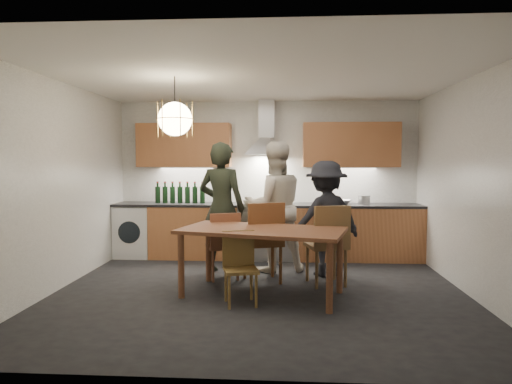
# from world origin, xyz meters

# --- Properties ---
(ground) EXTENTS (5.00, 5.00, 0.00)m
(ground) POSITION_xyz_m (0.00, 0.00, 0.00)
(ground) COLOR black
(ground) RESTS_ON ground
(room_shell) EXTENTS (5.02, 4.52, 2.61)m
(room_shell) POSITION_xyz_m (0.00, 0.00, 1.71)
(room_shell) COLOR white
(room_shell) RESTS_ON ground
(counter_run) EXTENTS (5.00, 0.62, 0.90)m
(counter_run) POSITION_xyz_m (0.02, 1.95, 0.45)
(counter_run) COLOR #D08450
(counter_run) RESTS_ON ground
(range_stove) EXTENTS (0.90, 0.60, 0.92)m
(range_stove) POSITION_xyz_m (0.00, 1.94, 0.44)
(range_stove) COLOR silver
(range_stove) RESTS_ON ground
(wall_fixtures) EXTENTS (4.30, 0.54, 1.10)m
(wall_fixtures) POSITION_xyz_m (0.00, 2.07, 1.87)
(wall_fixtures) COLOR #BB7748
(wall_fixtures) RESTS_ON ground
(pendant_lamp) EXTENTS (0.43, 0.43, 0.70)m
(pendant_lamp) POSITION_xyz_m (-1.00, -0.10, 2.10)
(pendant_lamp) COLOR black
(pendant_lamp) RESTS_ON ground
(dining_table) EXTENTS (2.08, 1.40, 0.80)m
(dining_table) POSITION_xyz_m (0.04, -0.14, 0.71)
(dining_table) COLOR brown
(dining_table) RESTS_ON ground
(chair_back_left) EXTENTS (0.53, 0.53, 0.91)m
(chair_back_left) POSITION_xyz_m (-0.51, 0.53, 0.52)
(chair_back_left) COLOR brown
(chair_back_left) RESTS_ON ground
(chair_back_mid) EXTENTS (0.60, 0.60, 1.07)m
(chair_back_mid) POSITION_xyz_m (0.04, 0.40, 0.61)
(chair_back_mid) COLOR brown
(chair_back_mid) RESTS_ON ground
(chair_back_right) EXTENTS (0.58, 0.58, 1.05)m
(chair_back_right) POSITION_xyz_m (0.87, 0.31, 0.60)
(chair_back_right) COLOR brown
(chair_back_right) RESTS_ON ground
(chair_front) EXTENTS (0.45, 0.45, 0.81)m
(chair_front) POSITION_xyz_m (-0.20, -0.43, 0.46)
(chair_front) COLOR brown
(chair_front) RESTS_ON ground
(person_left) EXTENTS (0.78, 0.62, 1.87)m
(person_left) POSITION_xyz_m (-0.59, 0.92, 0.93)
(person_left) COLOR black
(person_left) RESTS_ON ground
(person_mid) EXTENTS (1.08, 0.94, 1.88)m
(person_mid) POSITION_xyz_m (0.15, 1.09, 0.94)
(person_mid) COLOR beige
(person_mid) RESTS_ON ground
(person_right) EXTENTS (1.19, 0.95, 1.61)m
(person_right) POSITION_xyz_m (0.88, 0.88, 0.80)
(person_right) COLOR black
(person_right) RESTS_ON ground
(mixing_bowl) EXTENTS (0.38, 0.38, 0.08)m
(mixing_bowl) POSITION_xyz_m (1.23, 1.93, 0.94)
(mixing_bowl) COLOR #AAAAAD
(mixing_bowl) RESTS_ON counter_run
(stock_pot) EXTENTS (0.23, 0.23, 0.13)m
(stock_pot) POSITION_xyz_m (1.59, 1.98, 0.97)
(stock_pot) COLOR #B9B9BD
(stock_pot) RESTS_ON counter_run
(wine_bottles) EXTENTS (0.84, 0.08, 0.35)m
(wine_bottles) POSITION_xyz_m (-1.43, 1.96, 1.08)
(wine_bottles) COLOR black
(wine_bottles) RESTS_ON counter_run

